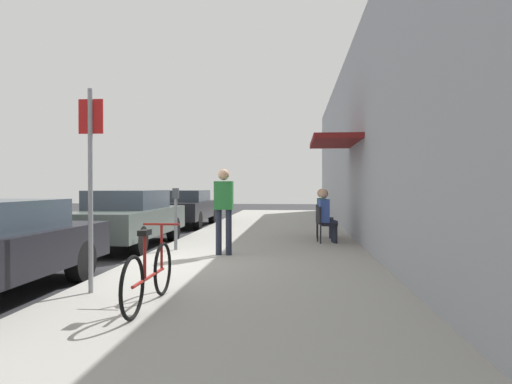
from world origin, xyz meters
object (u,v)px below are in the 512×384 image
object	(u,v)px
cafe_chair_0	(324,222)
seated_patron_1	(324,212)
seated_patron_0	(326,214)
bicycle_0	(149,274)
street_sign	(91,174)
parking_meter	(176,214)
pedestrian_standing	(224,204)
parked_car_1	(127,217)
parked_car_2	(185,207)
cafe_chair_1	(321,219)

from	to	relation	value
cafe_chair_0	seated_patron_1	bearing A→B (deg)	86.61
seated_patron_0	seated_patron_1	bearing A→B (deg)	90.01
bicycle_0	cafe_chair_0	distance (m)	6.43
street_sign	seated_patron_0	bearing A→B (deg)	58.41
parking_meter	street_sign	xyz separation A→B (m)	(-0.05, -3.90, 0.75)
parking_meter	cafe_chair_0	xyz separation A→B (m)	(3.23, 1.52, -0.26)
street_sign	seated_patron_1	distance (m)	7.28
seated_patron_1	cafe_chair_0	bearing A→B (deg)	-93.39
street_sign	pedestrian_standing	xyz separation A→B (m)	(1.19, 3.28, -0.52)
parked_car_1	parked_car_2	bearing A→B (deg)	90.00
cafe_chair_1	bicycle_0	bearing A→B (deg)	-108.39
parked_car_2	bicycle_0	size ratio (longest dim) A/B	2.57
parked_car_2	seated_patron_1	size ratio (longest dim) A/B	3.41
pedestrian_standing	parked_car_1	bearing A→B (deg)	145.67
bicycle_0	seated_patron_0	world-z (taller)	seated_patron_0
cafe_chair_1	pedestrian_standing	world-z (taller)	pedestrian_standing
bicycle_0	seated_patron_1	bearing A→B (deg)	71.17
cafe_chair_0	pedestrian_standing	world-z (taller)	pedestrian_standing
parked_car_1	pedestrian_standing	xyz separation A→B (m)	(2.69, -1.83, 0.40)
parked_car_2	seated_patron_0	world-z (taller)	seated_patron_0
cafe_chair_0	pedestrian_standing	xyz separation A→B (m)	(-2.09, -2.14, 0.50)
street_sign	bicycle_0	bearing A→B (deg)	-30.89
bicycle_0	seated_patron_1	world-z (taller)	seated_patron_1
parked_car_2	pedestrian_standing	bearing A→B (deg)	-70.51
seated_patron_0	pedestrian_standing	distance (m)	3.06
street_sign	seated_patron_1	size ratio (longest dim) A/B	2.02
parking_meter	street_sign	bearing A→B (deg)	-90.74
parked_car_2	bicycle_0	world-z (taller)	parked_car_2
parked_car_2	parking_meter	xyz separation A→B (m)	(1.55, -6.97, 0.18)
parking_meter	pedestrian_standing	world-z (taller)	pedestrian_standing
street_sign	seated_patron_0	size ratio (longest dim) A/B	2.02
cafe_chair_1	cafe_chair_0	bearing A→B (deg)	-89.95
parking_meter	street_sign	world-z (taller)	street_sign
bicycle_0	street_sign	bearing A→B (deg)	149.11
parked_car_1	bicycle_0	size ratio (longest dim) A/B	2.57
street_sign	cafe_chair_1	world-z (taller)	street_sign
street_sign	parking_meter	bearing A→B (deg)	89.26
street_sign	pedestrian_standing	size ratio (longest dim) A/B	1.53
parked_car_2	parking_meter	distance (m)	7.14
parked_car_2	seated_patron_1	world-z (taller)	seated_patron_1
seated_patron_0	parked_car_2	bearing A→B (deg)	131.64
seated_patron_0	seated_patron_1	distance (m)	0.99
bicycle_0	seated_patron_1	size ratio (longest dim) A/B	1.33
street_sign	parked_car_2	bearing A→B (deg)	97.86
cafe_chair_0	parking_meter	bearing A→B (deg)	-154.77
street_sign	seated_patron_1	bearing A→B (deg)	62.53
cafe_chair_0	pedestrian_standing	bearing A→B (deg)	-134.33
parked_car_2	cafe_chair_0	size ratio (longest dim) A/B	5.06
parking_meter	seated_patron_1	xyz separation A→B (m)	(3.29, 2.52, -0.07)
parked_car_2	seated_patron_0	xyz separation A→B (m)	(4.84, -5.44, 0.11)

